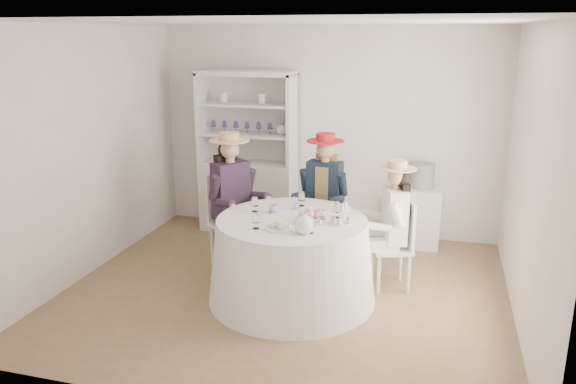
# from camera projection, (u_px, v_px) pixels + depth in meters

# --- Properties ---
(ground) EXTENTS (4.50, 4.50, 0.00)m
(ground) POSITION_uv_depth(u_px,v_px,m) (285.00, 291.00, 5.88)
(ground) COLOR brown
(ground) RESTS_ON ground
(ceiling) EXTENTS (4.50, 4.50, 0.00)m
(ceiling) POSITION_uv_depth(u_px,v_px,m) (285.00, 22.00, 5.14)
(ceiling) COLOR white
(ceiling) RESTS_ON wall_back
(wall_back) EXTENTS (4.50, 0.00, 4.50)m
(wall_back) POSITION_uv_depth(u_px,v_px,m) (327.00, 132.00, 7.37)
(wall_back) COLOR silver
(wall_back) RESTS_ON ground
(wall_front) EXTENTS (4.50, 0.00, 4.50)m
(wall_front) POSITION_uv_depth(u_px,v_px,m) (202.00, 232.00, 3.66)
(wall_front) COLOR silver
(wall_front) RESTS_ON ground
(wall_left) EXTENTS (0.00, 4.50, 4.50)m
(wall_left) POSITION_uv_depth(u_px,v_px,m) (86.00, 153.00, 6.09)
(wall_left) COLOR silver
(wall_left) RESTS_ON ground
(wall_right) EXTENTS (0.00, 4.50, 4.50)m
(wall_right) POSITION_uv_depth(u_px,v_px,m) (531.00, 181.00, 4.93)
(wall_right) COLOR silver
(wall_right) RESTS_ON ground
(tea_table) EXTENTS (1.68, 1.68, 0.85)m
(tea_table) POSITION_uv_depth(u_px,v_px,m) (292.00, 259.00, 5.61)
(tea_table) COLOR white
(tea_table) RESTS_ON ground
(hutch) EXTENTS (1.45, 0.95, 2.14)m
(hutch) POSITION_uv_depth(u_px,v_px,m) (249.00, 175.00, 7.54)
(hutch) COLOR silver
(hutch) RESTS_ON ground
(side_table) EXTENTS (0.51, 0.51, 0.75)m
(side_table) POSITION_uv_depth(u_px,v_px,m) (419.00, 216.00, 7.07)
(side_table) COLOR silver
(side_table) RESTS_ON ground
(hatbox) EXTENTS (0.34, 0.34, 0.31)m
(hatbox) POSITION_uv_depth(u_px,v_px,m) (422.00, 176.00, 6.93)
(hatbox) COLOR black
(hatbox) RESTS_ON side_table
(guest_left) EXTENTS (0.67, 0.63, 1.56)m
(guest_left) POSITION_uv_depth(u_px,v_px,m) (232.00, 193.00, 6.28)
(guest_left) COLOR silver
(guest_left) RESTS_ON ground
(guest_mid) EXTENTS (0.56, 0.58, 1.52)m
(guest_mid) POSITION_uv_depth(u_px,v_px,m) (324.00, 190.00, 6.45)
(guest_mid) COLOR silver
(guest_mid) RESTS_ON ground
(guest_right) EXTENTS (0.57, 0.52, 1.38)m
(guest_right) POSITION_uv_depth(u_px,v_px,m) (392.00, 218.00, 5.76)
(guest_right) COLOR silver
(guest_right) RESTS_ON ground
(spare_chair) EXTENTS (0.51, 0.51, 0.89)m
(spare_chair) POSITION_uv_depth(u_px,v_px,m) (245.00, 205.00, 7.19)
(spare_chair) COLOR silver
(spare_chair) RESTS_ON ground
(teacup_a) EXTENTS (0.10, 0.10, 0.07)m
(teacup_a) POSITION_uv_depth(u_px,v_px,m) (273.00, 209.00, 5.67)
(teacup_a) COLOR white
(teacup_a) RESTS_ON tea_table
(teacup_b) EXTENTS (0.08, 0.08, 0.06)m
(teacup_b) POSITION_uv_depth(u_px,v_px,m) (296.00, 206.00, 5.78)
(teacup_b) COLOR white
(teacup_b) RESTS_ON tea_table
(teacup_c) EXTENTS (0.10, 0.10, 0.06)m
(teacup_c) POSITION_uv_depth(u_px,v_px,m) (321.00, 214.00, 5.53)
(teacup_c) COLOR white
(teacup_c) RESTS_ON tea_table
(flower_bowl) EXTENTS (0.26, 0.26, 0.05)m
(flower_bowl) POSITION_uv_depth(u_px,v_px,m) (307.00, 220.00, 5.36)
(flower_bowl) COLOR white
(flower_bowl) RESTS_ON tea_table
(flower_arrangement) EXTENTS (0.18, 0.18, 0.07)m
(flower_arrangement) POSITION_uv_depth(u_px,v_px,m) (312.00, 214.00, 5.36)
(flower_arrangement) COLOR #CF6782
(flower_arrangement) RESTS_ON tea_table
(table_teapot) EXTENTS (0.26, 0.18, 0.19)m
(table_teapot) POSITION_uv_depth(u_px,v_px,m) (304.00, 225.00, 5.07)
(table_teapot) COLOR white
(table_teapot) RESTS_ON tea_table
(sandwich_plate) EXTENTS (0.27, 0.27, 0.06)m
(sandwich_plate) POSITION_uv_depth(u_px,v_px,m) (279.00, 227.00, 5.21)
(sandwich_plate) COLOR white
(sandwich_plate) RESTS_ON tea_table
(cupcake_stand) EXTENTS (0.22, 0.22, 0.20)m
(cupcake_stand) POSITION_uv_depth(u_px,v_px,m) (341.00, 216.00, 5.34)
(cupcake_stand) COLOR white
(cupcake_stand) RESTS_ON tea_table
(stemware_set) EXTENTS (0.92, 0.89, 0.15)m
(stemware_set) POSITION_uv_depth(u_px,v_px,m) (292.00, 211.00, 5.47)
(stemware_set) COLOR white
(stemware_set) RESTS_ON tea_table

